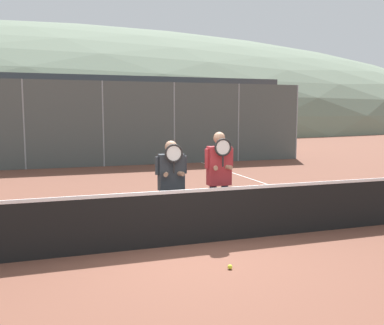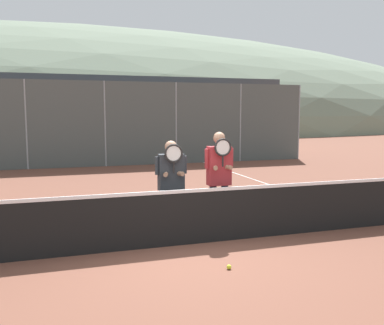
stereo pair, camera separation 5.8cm
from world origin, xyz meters
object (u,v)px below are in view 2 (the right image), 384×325
Objects in this scene: car_left_of_center at (84,140)px; car_center at (183,138)px; player_leftmost at (171,179)px; tennis_ball_on_court at (229,267)px; player_center_left at (219,174)px.

car_left_of_center is 4.83m from car_center.
player_leftmost is 25.12× the size of tennis_ball_on_court.
car_center is at bearing 72.37° from player_leftmost.
player_leftmost reaches higher than tennis_ball_on_court.
player_center_left is 2.13m from tennis_ball_on_court.
player_center_left is at bearing -9.13° from player_leftmost.
player_center_left reaches higher than tennis_ball_on_court.
player_leftmost is 0.42× the size of car_left_of_center.
tennis_ball_on_court is (-3.86, -15.07, -0.87)m from car_center.
player_center_left reaches higher than player_leftmost.
player_center_left is 0.40× the size of car_center.
player_leftmost is 0.37× the size of car_center.
car_center is (4.82, -0.40, 0.00)m from car_left_of_center.
car_center reaches higher than tennis_ball_on_court.
player_center_left is at bearing -104.02° from car_center.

